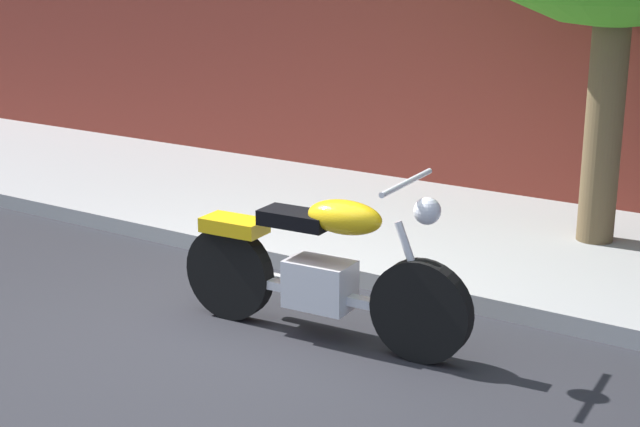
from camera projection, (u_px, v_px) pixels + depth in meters
name	position (u px, v px, depth m)	size (l,w,h in m)	color
ground_plane	(228.00, 339.00, 6.28)	(60.00, 60.00, 0.00)	#28282D
sidewalk	(417.00, 230.00, 8.43)	(25.04, 2.81, 0.14)	#9C9C9C
motorcycle	(320.00, 270.00, 6.17)	(2.12, 0.70, 1.16)	black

